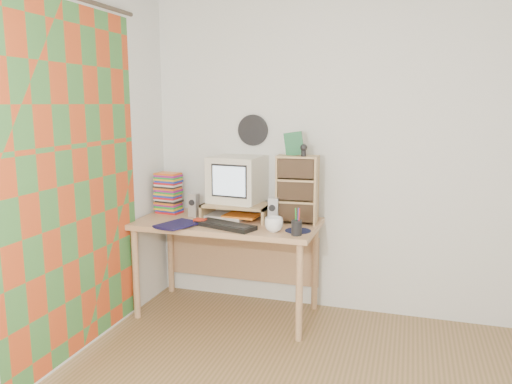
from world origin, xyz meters
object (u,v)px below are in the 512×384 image
Objects in this scene: cd_rack at (297,189)px; mug at (274,224)px; keyboard at (225,225)px; crt_monitor at (235,180)px; diary at (167,221)px; dvd_stack at (168,197)px; desk at (230,236)px.

cd_rack is 3.90× the size of mug.
keyboard is 3.59× the size of mug.
crt_monitor reaches higher than mug.
keyboard is 1.76× the size of diary.
cd_rack is (0.46, 0.31, 0.24)m from keyboard.
dvd_stack is 0.53× the size of cd_rack.
desk is 0.54m from mug.
dvd_stack is at bearing 172.44° from desk.
mug is at bearing 17.49° from keyboard.
mug is (0.43, -0.26, 0.19)m from desk.
dvd_stack reaches higher than mug.
dvd_stack is (-0.58, -0.01, -0.16)m from crt_monitor.
cd_rack is (0.50, -0.03, -0.05)m from crt_monitor.
dvd_stack is 1.02× the size of diary.
mug is (0.99, -0.34, -0.08)m from dvd_stack.
crt_monitor is 0.45m from keyboard.
crt_monitor is 0.61m from dvd_stack.
crt_monitor is at bearing 139.65° from mug.
desk is 2.97× the size of keyboard.
dvd_stack is 0.43m from diary.
diary is at bearing -177.58° from mug.
mug reaches higher than diary.
diary is (-0.39, -0.30, 0.16)m from desk.
diary is at bearing -162.11° from cd_rack.
desk is 5.13× the size of dvd_stack.
dvd_stack is 1.09m from cd_rack.
desk is at bearing 56.31° from diary.
desk is at bearing -177.08° from cd_rack.
dvd_stack is at bearing -172.23° from crt_monitor.
keyboard is 0.92× the size of cd_rack.
dvd_stack is 2.08× the size of mug.
crt_monitor reaches higher than dvd_stack.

